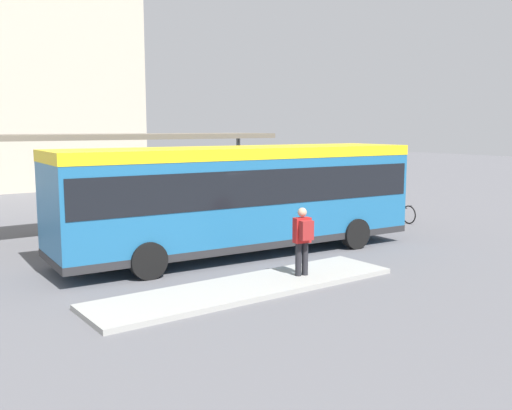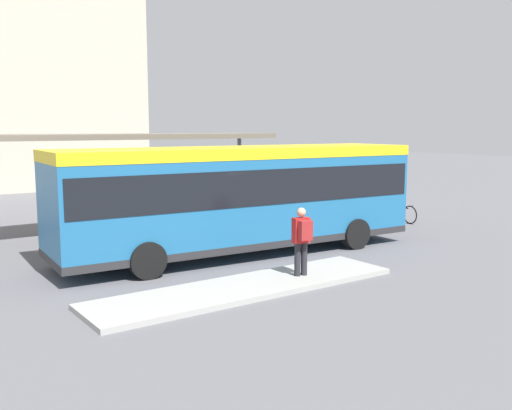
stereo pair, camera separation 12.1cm
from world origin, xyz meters
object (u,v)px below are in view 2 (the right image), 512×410
city_bus (241,192)px  potted_planter_near_shelter (220,212)px  pedestrian_waiting (302,237)px  bicycle_red (352,206)px  bicycle_blue (380,211)px  bicycle_green (369,208)px  bicycle_black (401,213)px  potted_planter_far_side (270,211)px

city_bus → potted_planter_near_shelter: (1.20, 3.09, -1.05)m
pedestrian_waiting → bicycle_red: (8.59, 6.93, -0.73)m
bicycle_blue → potted_planter_near_shelter: bearing=-103.5°
bicycle_green → bicycle_red: size_ratio=1.13×
city_bus → pedestrian_waiting: size_ratio=6.60×
bicycle_red → pedestrian_waiting: bearing=-53.9°
pedestrian_waiting → potted_planter_near_shelter: size_ratio=1.11×
pedestrian_waiting → bicycle_black: bearing=-52.5°
city_bus → bicycle_red: bearing=28.0°
bicycle_red → potted_planter_far_side: size_ratio=1.31×
bicycle_green → bicycle_black: bearing=172.1°
bicycle_blue → bicycle_green: (0.25, 0.85, 0.02)m
city_bus → bicycle_red: 9.03m
potted_planter_near_shelter → potted_planter_far_side: potted_planter_near_shelter is taller
bicycle_blue → potted_planter_near_shelter: 6.92m
city_bus → bicycle_red: (8.13, 3.63, -1.49)m
bicycle_green → bicycle_blue: bearing=156.2°
bicycle_red → potted_planter_near_shelter: 6.96m
city_bus → potted_planter_far_side: 4.61m
bicycle_black → potted_planter_far_side: potted_planter_far_side is taller
bicycle_black → potted_planter_near_shelter: (-7.05, 2.02, 0.41)m
potted_planter_far_side → potted_planter_near_shelter: bearing=177.1°
bicycle_blue → bicycle_red: size_ratio=1.07×
bicycle_black → potted_planter_near_shelter: 7.35m
bicycle_green → potted_planter_near_shelter: 7.08m
bicycle_black → bicycle_green: bicycle_green is taller
potted_planter_near_shelter → potted_planter_far_side: bearing=-2.9°
bicycle_red → potted_planter_near_shelter: (-6.93, -0.54, 0.44)m
city_bus → pedestrian_waiting: city_bus is taller
bicycle_black → bicycle_blue: bicycle_black is taller
pedestrian_waiting → potted_planter_near_shelter: (1.66, 6.38, -0.29)m
bicycle_blue → potted_planter_near_shelter: potted_planter_near_shelter is taller
pedestrian_waiting → potted_planter_far_side: size_ratio=1.41×
bicycle_black → bicycle_red: 2.56m
pedestrian_waiting → bicycle_green: pedestrian_waiting is taller
potted_planter_near_shelter → bicycle_green: bearing=-2.5°
bicycle_blue → potted_planter_near_shelter: size_ratio=1.10×
bicycle_green → bicycle_red: bicycle_green is taller
bicycle_blue → potted_planter_far_side: 4.83m
city_bus → pedestrian_waiting: 3.41m
pedestrian_waiting → bicycle_red: bearing=-40.3°
bicycle_green → pedestrian_waiting: bearing=117.2°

